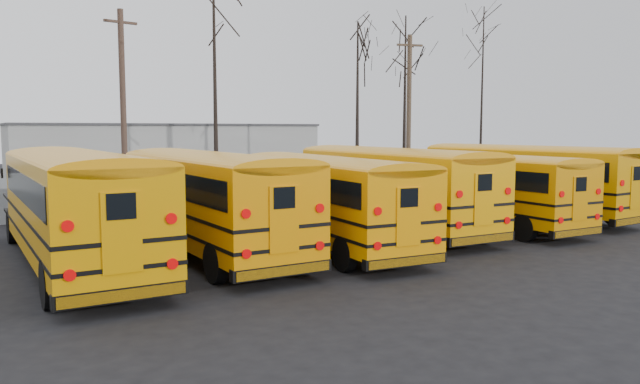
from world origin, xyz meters
TOP-DOWN VIEW (x-y plane):
  - ground at (0.00, 0.00)m, footprint 120.00×120.00m
  - fence at (0.00, 12.00)m, footprint 40.00×0.04m
  - distant_building at (2.00, 32.00)m, footprint 22.00×8.00m
  - bus_a at (-9.03, 2.36)m, footprint 2.78×11.51m
  - bus_b at (-5.35, 2.55)m, footprint 2.75×11.15m
  - bus_c at (-1.79, 1.74)m, footprint 3.05×10.58m
  - bus_d at (1.85, 3.31)m, footprint 2.81×11.15m
  - bus_e at (5.51, 2.43)m, footprint 2.47×10.18m
  - bus_f at (8.84, 3.39)m, footprint 3.39×11.22m
  - utility_pole_left at (-4.25, 17.98)m, footprint 1.73×0.44m
  - utility_pole_right at (12.71, 16.05)m, footprint 1.67×0.55m
  - tree_2 at (-0.91, 13.57)m, footprint 0.26×0.26m
  - tree_3 at (9.30, 16.68)m, footprint 0.26×0.26m
  - tree_4 at (13.71, 17.77)m, footprint 0.26×0.26m
  - tree_5 at (18.77, 15.97)m, footprint 0.26×0.26m

SIDE VIEW (x-z plane):
  - ground at x=0.00m, z-range 0.00..0.00m
  - fence at x=0.00m, z-range 0.00..2.00m
  - bus_e at x=5.51m, z-range 0.24..3.08m
  - bus_c at x=-1.79m, z-range 0.25..3.18m
  - bus_f at x=8.84m, z-range 0.27..3.36m
  - bus_d at x=1.85m, z-range 0.27..3.37m
  - bus_b at x=-5.35m, z-range 0.27..3.37m
  - bus_a at x=-9.03m, z-range 0.27..3.48m
  - distant_building at x=2.00m, z-range 0.00..4.00m
  - utility_pole_right at x=12.71m, z-range 0.13..9.63m
  - utility_pole_left at x=-4.25m, z-range 0.13..9.91m
  - tree_3 at x=9.30m, z-range 0.00..10.11m
  - tree_4 at x=13.71m, z-range 0.00..11.00m
  - tree_5 at x=18.77m, z-range 0.00..11.76m
  - tree_2 at x=-0.91m, z-range 0.00..12.78m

